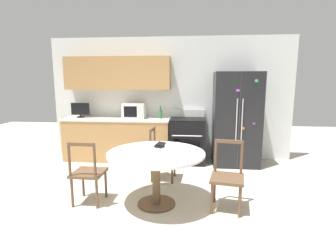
{
  "coord_description": "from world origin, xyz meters",
  "views": [
    {
      "loc": [
        0.53,
        -3.07,
        1.68
      ],
      "look_at": [
        0.11,
        1.15,
        0.95
      ],
      "focal_mm": 28.0,
      "sensor_mm": 36.0,
      "label": 1
    }
  ],
  "objects_px": {
    "countertop_tv": "(80,110)",
    "refrigerator": "(236,119)",
    "dining_chair_right": "(227,177)",
    "dining_chair_left": "(88,173)",
    "wallet": "(160,145)",
    "microwave": "(134,111)",
    "counter_bottle": "(160,114)",
    "dining_chair_far": "(162,155)",
    "oven_range": "(187,140)",
    "candle_glass": "(143,149)"
  },
  "relations": [
    {
      "from": "microwave",
      "to": "dining_chair_far",
      "type": "relative_size",
      "value": 0.52
    },
    {
      "from": "oven_range",
      "to": "dining_chair_left",
      "type": "height_order",
      "value": "oven_range"
    },
    {
      "from": "countertop_tv",
      "to": "dining_chair_right",
      "type": "relative_size",
      "value": 0.43
    },
    {
      "from": "refrigerator",
      "to": "dining_chair_far",
      "type": "height_order",
      "value": "refrigerator"
    },
    {
      "from": "dining_chair_left",
      "to": "wallet",
      "type": "distance_m",
      "value": 1.06
    },
    {
      "from": "counter_bottle",
      "to": "candle_glass",
      "type": "bearing_deg",
      "value": -89.09
    },
    {
      "from": "counter_bottle",
      "to": "wallet",
      "type": "height_order",
      "value": "counter_bottle"
    },
    {
      "from": "microwave",
      "to": "counter_bottle",
      "type": "xyz_separation_m",
      "value": [
        0.56,
        0.01,
        -0.06
      ]
    },
    {
      "from": "microwave",
      "to": "counter_bottle",
      "type": "bearing_deg",
      "value": 1.3
    },
    {
      "from": "candle_glass",
      "to": "dining_chair_left",
      "type": "bearing_deg",
      "value": -177.17
    },
    {
      "from": "candle_glass",
      "to": "countertop_tv",
      "type": "bearing_deg",
      "value": 130.62
    },
    {
      "from": "countertop_tv",
      "to": "dining_chair_left",
      "type": "relative_size",
      "value": 0.43
    },
    {
      "from": "countertop_tv",
      "to": "dining_chair_left",
      "type": "xyz_separation_m",
      "value": [
        1.0,
        -2.1,
        -0.64
      ]
    },
    {
      "from": "dining_chair_right",
      "to": "candle_glass",
      "type": "bearing_deg",
      "value": 9.21
    },
    {
      "from": "oven_range",
      "to": "counter_bottle",
      "type": "distance_m",
      "value": 0.79
    },
    {
      "from": "microwave",
      "to": "dining_chair_left",
      "type": "xyz_separation_m",
      "value": [
        -0.18,
        -2.11,
        -0.62
      ]
    },
    {
      "from": "dining_chair_right",
      "to": "dining_chair_left",
      "type": "bearing_deg",
      "value": 10.57
    },
    {
      "from": "oven_range",
      "to": "dining_chair_far",
      "type": "distance_m",
      "value": 1.12
    },
    {
      "from": "dining_chair_left",
      "to": "dining_chair_right",
      "type": "bearing_deg",
      "value": 1.59
    },
    {
      "from": "oven_range",
      "to": "candle_glass",
      "type": "relative_size",
      "value": 12.0
    },
    {
      "from": "candle_glass",
      "to": "dining_chair_far",
      "type": "bearing_deg",
      "value": 82.16
    },
    {
      "from": "dining_chair_right",
      "to": "dining_chair_left",
      "type": "height_order",
      "value": "same"
    },
    {
      "from": "microwave",
      "to": "candle_glass",
      "type": "height_order",
      "value": "microwave"
    },
    {
      "from": "dining_chair_far",
      "to": "candle_glass",
      "type": "bearing_deg",
      "value": -5.13
    },
    {
      "from": "countertop_tv",
      "to": "refrigerator",
      "type": "bearing_deg",
      "value": -1.95
    },
    {
      "from": "dining_chair_far",
      "to": "refrigerator",
      "type": "bearing_deg",
      "value": 128.71
    },
    {
      "from": "oven_range",
      "to": "counter_bottle",
      "type": "xyz_separation_m",
      "value": [
        -0.57,
        0.09,
        0.53
      ]
    },
    {
      "from": "counter_bottle",
      "to": "refrigerator",
      "type": "bearing_deg",
      "value": -4.86
    },
    {
      "from": "oven_range",
      "to": "microwave",
      "type": "relative_size",
      "value": 2.31
    },
    {
      "from": "dining_chair_far",
      "to": "candle_glass",
      "type": "relative_size",
      "value": 10.02
    },
    {
      "from": "microwave",
      "to": "wallet",
      "type": "relative_size",
      "value": 2.74
    },
    {
      "from": "refrigerator",
      "to": "wallet",
      "type": "bearing_deg",
      "value": -128.26
    },
    {
      "from": "countertop_tv",
      "to": "oven_range",
      "type": "bearing_deg",
      "value": -1.76
    },
    {
      "from": "microwave",
      "to": "dining_chair_left",
      "type": "height_order",
      "value": "microwave"
    },
    {
      "from": "dining_chair_right",
      "to": "refrigerator",
      "type": "bearing_deg",
      "value": -91.69
    },
    {
      "from": "wallet",
      "to": "candle_glass",
      "type": "bearing_deg",
      "value": -124.13
    },
    {
      "from": "countertop_tv",
      "to": "dining_chair_left",
      "type": "height_order",
      "value": "countertop_tv"
    },
    {
      "from": "oven_range",
      "to": "microwave",
      "type": "height_order",
      "value": "microwave"
    },
    {
      "from": "dining_chair_far",
      "to": "wallet",
      "type": "bearing_deg",
      "value": 7.62
    },
    {
      "from": "countertop_tv",
      "to": "wallet",
      "type": "distance_m",
      "value": 2.67
    },
    {
      "from": "microwave",
      "to": "countertop_tv",
      "type": "xyz_separation_m",
      "value": [
        -1.18,
        -0.01,
        0.01
      ]
    },
    {
      "from": "countertop_tv",
      "to": "counter_bottle",
      "type": "bearing_deg",
      "value": 0.65
    },
    {
      "from": "refrigerator",
      "to": "candle_glass",
      "type": "relative_size",
      "value": 20.6
    },
    {
      "from": "refrigerator",
      "to": "oven_range",
      "type": "xyz_separation_m",
      "value": [
        -0.97,
        0.04,
        -0.46
      ]
    },
    {
      "from": "dining_chair_far",
      "to": "dining_chair_left",
      "type": "distance_m",
      "value": 1.34
    },
    {
      "from": "microwave",
      "to": "dining_chair_far",
      "type": "height_order",
      "value": "microwave"
    },
    {
      "from": "refrigerator",
      "to": "counter_bottle",
      "type": "bearing_deg",
      "value": 175.14
    },
    {
      "from": "dining_chair_left",
      "to": "counter_bottle",
      "type": "bearing_deg",
      "value": 71.64
    },
    {
      "from": "dining_chair_far",
      "to": "oven_range",
      "type": "bearing_deg",
      "value": 161.34
    },
    {
      "from": "oven_range",
      "to": "dining_chair_far",
      "type": "relative_size",
      "value": 1.2
    }
  ]
}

